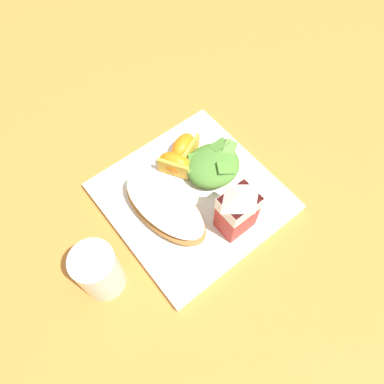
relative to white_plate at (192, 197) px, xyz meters
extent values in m
plane|color=#C67A33|center=(0.00, 0.00, -0.01)|extent=(3.00, 3.00, 0.00)
cube|color=white|center=(0.00, 0.00, 0.00)|extent=(0.28, 0.28, 0.02)
ellipsoid|color=#A87038|center=(0.06, 0.00, 0.02)|extent=(0.10, 0.18, 0.03)
ellipsoid|color=maroon|center=(0.06, 0.00, 0.03)|extent=(0.09, 0.16, 0.01)
ellipsoid|color=beige|center=(0.06, 0.00, 0.04)|extent=(0.10, 0.17, 0.01)
ellipsoid|color=#4C8433|center=(-0.06, -0.01, 0.03)|extent=(0.10, 0.09, 0.04)
cube|color=#4C8433|center=(-0.06, 0.01, 0.05)|extent=(0.04, 0.03, 0.02)
cube|color=#336023|center=(-0.05, -0.03, 0.03)|extent=(0.04, 0.03, 0.02)
cube|color=#3D7028|center=(-0.05, 0.00, 0.04)|extent=(0.03, 0.03, 0.02)
cube|color=#5B8E3D|center=(-0.03, -0.03, 0.04)|extent=(0.04, 0.03, 0.02)
cube|color=#5B8E3D|center=(-0.10, -0.02, 0.04)|extent=(0.04, 0.03, 0.01)
cube|color=#4C8433|center=(-0.09, -0.03, 0.04)|extent=(0.03, 0.02, 0.01)
cube|color=#4C8433|center=(-0.04, -0.04, 0.04)|extent=(0.04, 0.04, 0.01)
cube|color=#B7332D|center=(-0.02, 0.09, 0.05)|extent=(0.06, 0.04, 0.09)
cube|color=white|center=(-0.02, 0.09, 0.08)|extent=(0.06, 0.04, 0.03)
pyramid|color=white|center=(-0.02, 0.09, 0.11)|extent=(0.06, 0.04, 0.02)
ellipsoid|color=orange|center=(-0.04, -0.08, 0.03)|extent=(0.07, 0.06, 0.04)
cube|color=gold|center=(-0.05, -0.06, 0.03)|extent=(0.05, 0.03, 0.03)
ellipsoid|color=orange|center=(-0.01, -0.06, 0.03)|extent=(0.06, 0.07, 0.04)
cube|color=gold|center=(0.00, -0.05, 0.03)|extent=(0.03, 0.05, 0.03)
cylinder|color=silver|center=(0.20, 0.03, 0.04)|extent=(0.07, 0.07, 0.10)
camera|label=1|loc=(0.19, 0.24, 0.57)|focal=34.23mm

